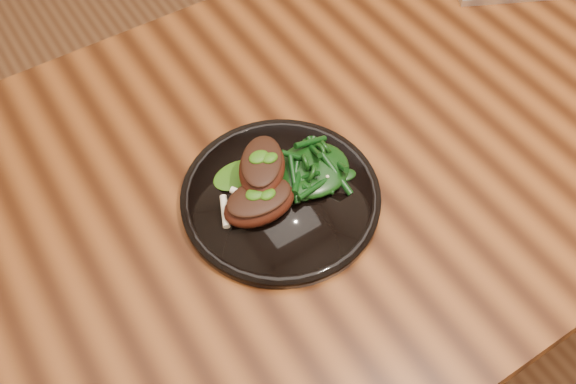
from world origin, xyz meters
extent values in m
plane|color=#522D17|center=(0.00, 0.00, 0.00)|extent=(4.00, 4.00, 0.00)
cube|color=black|center=(0.00, 0.00, 0.73)|extent=(1.60, 0.80, 0.04)
cylinder|color=#35180C|center=(0.74, 0.34, 0.35)|extent=(0.06, 0.06, 0.71)
cylinder|color=black|center=(-0.29, -0.04, 0.76)|extent=(0.28, 0.28, 0.02)
torus|color=black|center=(-0.29, -0.04, 0.76)|extent=(0.27, 0.27, 0.01)
cylinder|color=black|center=(-0.29, -0.04, 0.76)|extent=(0.18, 0.18, 0.00)
ellipsoid|color=#43170D|center=(-0.33, -0.05, 0.79)|extent=(0.10, 0.07, 0.04)
ellipsoid|color=black|center=(-0.33, -0.05, 0.80)|extent=(0.09, 0.06, 0.01)
cylinder|color=beige|center=(-0.38, -0.04, 0.78)|extent=(0.03, 0.05, 0.01)
ellipsoid|color=#194307|center=(-0.33, -0.05, 0.81)|extent=(0.03, 0.02, 0.01)
ellipsoid|color=#43170D|center=(-0.31, -0.02, 0.80)|extent=(0.11, 0.12, 0.04)
ellipsoid|color=black|center=(-0.31, -0.02, 0.82)|extent=(0.10, 0.10, 0.01)
cylinder|color=beige|center=(-0.34, -0.04, 0.80)|extent=(0.03, 0.05, 0.01)
ellipsoid|color=#194307|center=(-0.31, -0.02, 0.82)|extent=(0.03, 0.02, 0.01)
ellipsoid|color=#194307|center=(-0.33, 0.01, 0.77)|extent=(0.07, 0.05, 0.00)
ellipsoid|color=black|center=(-0.24, -0.04, 0.78)|extent=(0.11, 0.10, 0.02)
camera|label=1|loc=(-0.56, -0.48, 1.48)|focal=40.00mm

